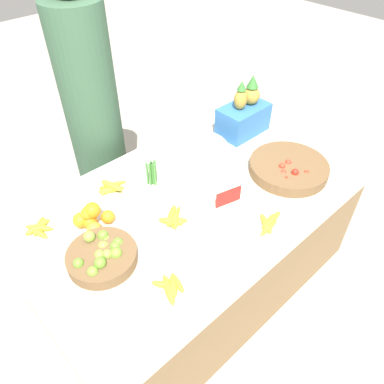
{
  "coord_description": "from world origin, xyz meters",
  "views": [
    {
      "loc": [
        -1.03,
        -1.1,
        2.1
      ],
      "look_at": [
        0.0,
        0.0,
        0.74
      ],
      "focal_mm": 35.0,
      "sensor_mm": 36.0,
      "label": 1
    }
  ],
  "objects_px": {
    "tomato_basket": "(289,168)",
    "produce_crate": "(244,115)",
    "vendor_person": "(95,122)",
    "price_sign": "(229,197)",
    "metal_bowl": "(199,152)",
    "lime_bowl": "(102,256)"
  },
  "relations": [
    {
      "from": "metal_bowl",
      "to": "price_sign",
      "type": "height_order",
      "value": "price_sign"
    },
    {
      "from": "price_sign",
      "to": "produce_crate",
      "type": "bearing_deg",
      "value": 49.96
    },
    {
      "from": "price_sign",
      "to": "produce_crate",
      "type": "distance_m",
      "value": 0.73
    },
    {
      "from": "tomato_basket",
      "to": "metal_bowl",
      "type": "relative_size",
      "value": 1.29
    },
    {
      "from": "metal_bowl",
      "to": "price_sign",
      "type": "relative_size",
      "value": 2.4
    },
    {
      "from": "produce_crate",
      "to": "metal_bowl",
      "type": "bearing_deg",
      "value": -178.07
    },
    {
      "from": "lime_bowl",
      "to": "price_sign",
      "type": "height_order",
      "value": "lime_bowl"
    },
    {
      "from": "lime_bowl",
      "to": "price_sign",
      "type": "relative_size",
      "value": 2.16
    },
    {
      "from": "produce_crate",
      "to": "vendor_person",
      "type": "xyz_separation_m",
      "value": [
        -0.76,
        0.62,
        -0.02
      ]
    },
    {
      "from": "vendor_person",
      "to": "produce_crate",
      "type": "bearing_deg",
      "value": -39.33
    },
    {
      "from": "tomato_basket",
      "to": "metal_bowl",
      "type": "height_order",
      "value": "tomato_basket"
    },
    {
      "from": "lime_bowl",
      "to": "tomato_basket",
      "type": "distance_m",
      "value": 1.18
    },
    {
      "from": "price_sign",
      "to": "tomato_basket",
      "type": "bearing_deg",
      "value": 7.23
    },
    {
      "from": "lime_bowl",
      "to": "vendor_person",
      "type": "distance_m",
      "value": 1.07
    },
    {
      "from": "lime_bowl",
      "to": "price_sign",
      "type": "xyz_separation_m",
      "value": [
        0.71,
        -0.13,
        0.01
      ]
    },
    {
      "from": "price_sign",
      "to": "vendor_person",
      "type": "distance_m",
      "value": 1.06
    },
    {
      "from": "tomato_basket",
      "to": "vendor_person",
      "type": "height_order",
      "value": "vendor_person"
    },
    {
      "from": "lime_bowl",
      "to": "tomato_basket",
      "type": "xyz_separation_m",
      "value": [
        1.17,
        -0.19,
        -0.0
      ]
    },
    {
      "from": "metal_bowl",
      "to": "produce_crate",
      "type": "height_order",
      "value": "produce_crate"
    },
    {
      "from": "tomato_basket",
      "to": "metal_bowl",
      "type": "bearing_deg",
      "value": 121.93
    },
    {
      "from": "price_sign",
      "to": "produce_crate",
      "type": "height_order",
      "value": "produce_crate"
    },
    {
      "from": "tomato_basket",
      "to": "produce_crate",
      "type": "xyz_separation_m",
      "value": [
        0.14,
        0.48,
        0.09
      ]
    }
  ]
}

